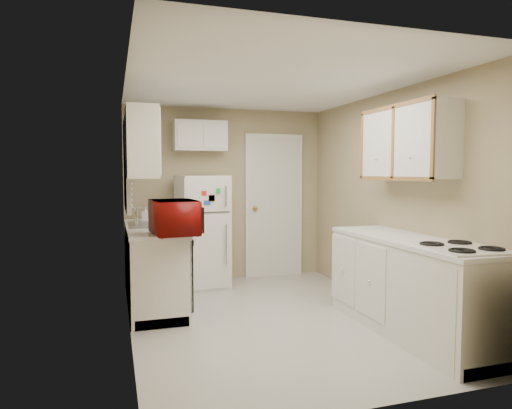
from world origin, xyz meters
name	(u,v)px	position (x,y,z in m)	size (l,w,h in m)	color
floor	(270,318)	(0.00, 0.00, 0.00)	(3.80, 3.80, 0.00)	beige
ceiling	(271,83)	(0.00, 0.00, 2.40)	(3.80, 3.80, 0.00)	white
wall_left	(128,206)	(-1.40, 0.00, 1.20)	(3.80, 3.80, 0.00)	tan
wall_right	(390,200)	(1.40, 0.00, 1.20)	(3.80, 3.80, 0.00)	tan
wall_back	(226,194)	(0.00, 1.90, 1.20)	(2.80, 2.80, 0.00)	tan
wall_front	(372,222)	(0.00, -1.90, 1.20)	(2.80, 2.80, 0.00)	tan
left_counter	(154,265)	(-1.10, 0.90, 0.45)	(0.60, 1.80, 0.90)	silver
dishwasher	(187,271)	(-0.81, 0.30, 0.49)	(0.03, 0.58, 0.72)	black
sink	(152,228)	(-1.10, 1.05, 0.86)	(0.54, 0.74, 0.16)	gray
microwave	(175,219)	(-0.96, 0.11, 1.05)	(0.34, 0.61, 0.41)	#9B0F0C
soap_bottle	(146,214)	(-1.15, 1.40, 1.00)	(0.08, 0.09, 0.19)	silver
window_blinds	(128,164)	(-1.36, 1.05, 1.60)	(0.10, 0.98, 1.08)	silver
upper_cabinet_left	(142,142)	(-1.25, 0.22, 1.80)	(0.30, 0.45, 0.70)	silver
refrigerator	(202,232)	(-0.42, 1.51, 0.73)	(0.60, 0.59, 1.47)	silver
cabinet_over_fridge	(200,136)	(-0.40, 1.75, 2.00)	(0.70, 0.30, 0.40)	silver
interior_door	(274,206)	(0.70, 1.86, 1.02)	(0.86, 0.06, 2.08)	silver
right_counter	(410,286)	(1.10, -0.80, 0.45)	(0.60, 2.00, 0.90)	silver
stove	(459,309)	(1.11, -1.42, 0.41)	(0.55, 0.68, 0.82)	silver
upper_cabinet_right	(407,143)	(1.25, -0.50, 1.80)	(0.30, 1.20, 0.70)	silver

